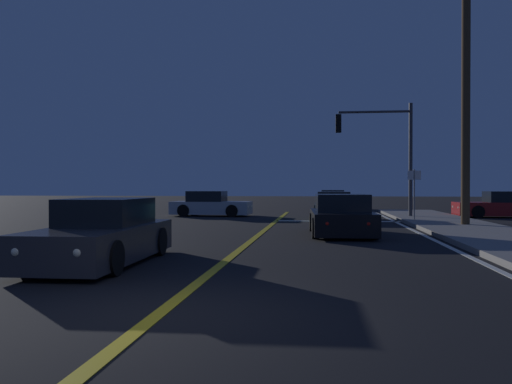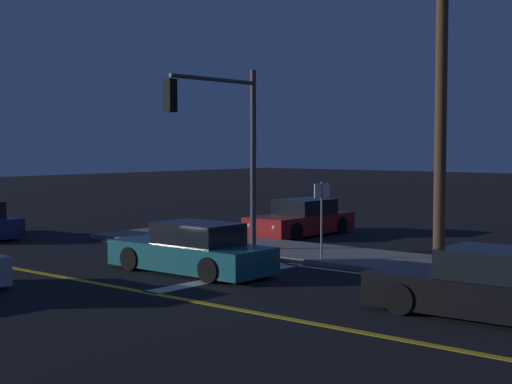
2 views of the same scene
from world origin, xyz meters
name	(u,v)px [view 1 (image 1 of 2)]	position (x,y,z in m)	size (l,w,h in m)	color
ground_plane	(156,316)	(0.00, 0.00, 0.00)	(160.00, 160.00, 0.00)	black
sidewalk_right	(500,239)	(7.19, 9.87, 0.07)	(3.20, 35.53, 0.15)	gray
lane_line_center	(254,238)	(0.00, 9.87, 0.01)	(0.20, 33.56, 0.01)	gold
lane_line_edge_right	(435,240)	(5.34, 9.87, 0.01)	(0.16, 33.56, 0.01)	silver
stop_bar	(338,221)	(2.80, 18.24, 0.01)	(5.59, 0.50, 0.01)	silver
car_parked_curb_navy	(332,201)	(2.83, 31.13, 0.58)	(1.90, 4.69, 1.34)	navy
car_side_waiting_red	(504,206)	(11.34, 22.36, 0.58)	(4.69, 1.94, 1.34)	maroon
car_following_oncoming_black	(341,217)	(2.69, 11.35, 0.58)	(2.16, 4.59, 1.34)	black
car_distant_tail_silver	(210,205)	(-3.88, 21.98, 0.58)	(4.28, 2.09, 1.34)	#B2B5BA
car_far_approaching_teal	(333,208)	(2.62, 19.45, 0.58)	(1.84, 4.74, 1.34)	#195960
car_mid_block_charcoal	(103,235)	(-2.47, 4.24, 0.58)	(1.86, 4.73, 1.34)	#2D2D33
traffic_signal_near_right	(383,142)	(5.07, 20.54, 3.77)	(3.73, 0.28, 5.67)	#38383D
utility_pole_right	(466,80)	(7.49, 14.81, 5.62)	(1.55, 0.32, 10.93)	#4C3823
street_sign_corner	(414,187)	(6.09, 17.74, 1.57)	(0.55, 0.14, 2.33)	slate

